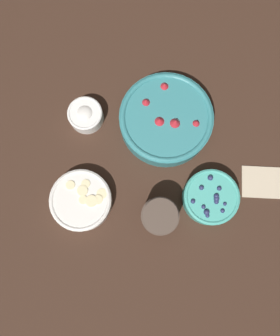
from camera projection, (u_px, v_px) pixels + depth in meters
ground_plane at (147, 156)px, 0.94m from camera, size 4.00×4.00×0.00m
bowl_strawberries at (166, 119)px, 0.92m from camera, size 0.26×0.26×0.08m
bowl_blueberries at (211, 197)px, 0.89m from camera, size 0.15×0.15×0.06m
bowl_bananas at (81, 200)px, 0.90m from camera, size 0.17×0.17×0.04m
bowl_cream at (86, 115)px, 0.93m from camera, size 0.10×0.10×0.05m
jar_chocolate at (159, 216)px, 0.87m from camera, size 0.10×0.10×0.10m
napkin at (265, 182)px, 0.93m from camera, size 0.16×0.14×0.01m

